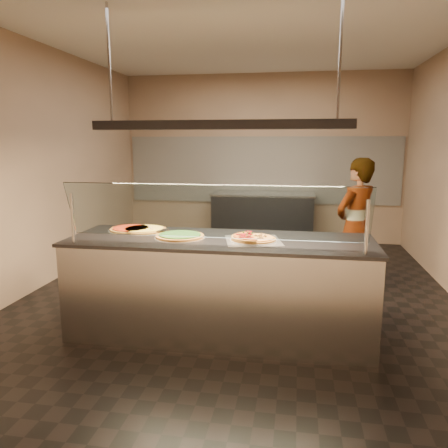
% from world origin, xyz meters
% --- Properties ---
extents(ground, '(5.00, 6.00, 0.02)m').
position_xyz_m(ground, '(0.00, 0.00, -0.01)').
color(ground, black).
rests_on(ground, ground).
extents(ceiling, '(5.00, 6.00, 0.02)m').
position_xyz_m(ceiling, '(0.00, 0.00, 3.01)').
color(ceiling, silver).
rests_on(ceiling, wall_back).
extents(wall_back, '(5.00, 0.02, 3.00)m').
position_xyz_m(wall_back, '(0.00, 3.01, 1.50)').
color(wall_back, tan).
rests_on(wall_back, ground).
extents(wall_front, '(5.00, 0.02, 3.00)m').
position_xyz_m(wall_front, '(0.00, -3.01, 1.50)').
color(wall_front, tan).
rests_on(wall_front, ground).
extents(wall_left, '(0.02, 6.00, 3.00)m').
position_xyz_m(wall_left, '(-2.51, 0.00, 1.50)').
color(wall_left, tan).
rests_on(wall_left, ground).
extents(tile_band, '(4.90, 0.02, 1.20)m').
position_xyz_m(tile_band, '(0.00, 2.98, 1.30)').
color(tile_band, silver).
rests_on(tile_band, wall_back).
extents(serving_counter, '(2.80, 0.94, 0.93)m').
position_xyz_m(serving_counter, '(-0.03, -1.15, 0.47)').
color(serving_counter, '#B7B7BC').
rests_on(serving_counter, ground).
extents(sneeze_guard, '(2.56, 0.18, 0.54)m').
position_xyz_m(sneeze_guard, '(-0.03, -1.49, 1.23)').
color(sneeze_guard, '#B7B7BC').
rests_on(sneeze_guard, serving_counter).
extents(perforated_tray, '(0.57, 0.57, 0.01)m').
position_xyz_m(perforated_tray, '(0.28, -1.21, 0.94)').
color(perforated_tray, silver).
rests_on(perforated_tray, serving_counter).
extents(half_pizza_pepperoni, '(0.28, 0.43, 0.05)m').
position_xyz_m(half_pizza_pepperoni, '(0.18, -1.21, 0.96)').
color(half_pizza_pepperoni, brown).
rests_on(half_pizza_pepperoni, perforated_tray).
extents(half_pizza_sausage, '(0.28, 0.43, 0.04)m').
position_xyz_m(half_pizza_sausage, '(0.37, -1.21, 0.96)').
color(half_pizza_sausage, brown).
rests_on(half_pizza_sausage, perforated_tray).
extents(pizza_spinach, '(0.48, 0.48, 0.03)m').
position_xyz_m(pizza_spinach, '(-0.41, -1.18, 0.95)').
color(pizza_spinach, silver).
rests_on(pizza_spinach, serving_counter).
extents(pizza_cheese, '(0.46, 0.46, 0.03)m').
position_xyz_m(pizza_cheese, '(-0.84, -0.94, 0.94)').
color(pizza_cheese, silver).
rests_on(pizza_cheese, serving_counter).
extents(pizza_tomato, '(0.44, 0.44, 0.03)m').
position_xyz_m(pizza_tomato, '(-0.98, -0.93, 0.94)').
color(pizza_tomato, silver).
rests_on(pizza_tomato, serving_counter).
extents(pizza_spatula, '(0.26, 0.19, 0.02)m').
position_xyz_m(pizza_spatula, '(-0.71, -0.96, 0.96)').
color(pizza_spatula, '#B7B7BC').
rests_on(pizza_spatula, pizza_spinach).
extents(prep_table, '(1.76, 0.74, 0.93)m').
position_xyz_m(prep_table, '(0.07, 2.55, 0.47)').
color(prep_table, '#2F2F33').
rests_on(prep_table, ground).
extents(worker, '(0.70, 0.69, 1.63)m').
position_xyz_m(worker, '(1.35, 0.27, 0.81)').
color(worker, '#322E37').
rests_on(worker, ground).
extents(heat_lamp_housing, '(2.30, 0.18, 0.08)m').
position_xyz_m(heat_lamp_housing, '(-0.03, -1.15, 1.95)').
color(heat_lamp_housing, '#2F2F33').
rests_on(heat_lamp_housing, ceiling).
extents(lamp_rod_left, '(0.02, 0.02, 1.01)m').
position_xyz_m(lamp_rod_left, '(-1.03, -1.15, 2.50)').
color(lamp_rod_left, '#B7B7BC').
rests_on(lamp_rod_left, ceiling).
extents(lamp_rod_right, '(0.02, 0.02, 1.01)m').
position_xyz_m(lamp_rod_right, '(0.97, -1.15, 2.50)').
color(lamp_rod_right, '#B7B7BC').
rests_on(lamp_rod_right, ceiling).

